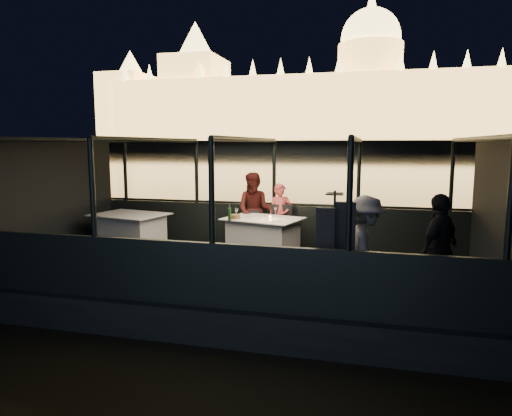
% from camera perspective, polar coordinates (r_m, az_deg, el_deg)
% --- Properties ---
extents(river_water, '(500.00, 500.00, 0.00)m').
position_cam_1_polar(river_water, '(87.76, 12.96, 5.99)').
color(river_water, black).
rests_on(river_water, ground).
extents(boat_hull, '(8.60, 4.40, 1.00)m').
position_cam_1_polar(boat_hull, '(8.42, -0.68, -10.88)').
color(boat_hull, black).
rests_on(boat_hull, river_water).
extents(boat_deck, '(8.00, 4.00, 0.04)m').
position_cam_1_polar(boat_deck, '(8.27, -0.69, -7.73)').
color(boat_deck, black).
rests_on(boat_deck, boat_hull).
extents(gunwale_port, '(8.00, 0.08, 0.90)m').
position_cam_1_polar(gunwale_port, '(10.07, 2.24, -2.16)').
color(gunwale_port, black).
rests_on(gunwale_port, boat_deck).
extents(gunwale_starboard, '(8.00, 0.08, 0.90)m').
position_cam_1_polar(gunwale_starboard, '(6.31, -5.43, -8.36)').
color(gunwale_starboard, black).
rests_on(gunwale_starboard, boat_deck).
extents(cabin_glass_port, '(8.00, 0.02, 1.40)m').
position_cam_1_polar(cabin_glass_port, '(9.93, 2.28, 4.39)').
color(cabin_glass_port, '#99B2B2').
rests_on(cabin_glass_port, gunwale_port).
extents(cabin_glass_starboard, '(8.00, 0.02, 1.40)m').
position_cam_1_polar(cabin_glass_starboard, '(6.09, -5.57, 2.09)').
color(cabin_glass_starboard, '#99B2B2').
rests_on(cabin_glass_starboard, gunwale_starboard).
extents(cabin_roof_glass, '(8.00, 4.00, 0.02)m').
position_cam_1_polar(cabin_roof_glass, '(7.96, -0.72, 8.55)').
color(cabin_roof_glass, '#99B2B2').
rests_on(cabin_roof_glass, boat_deck).
extents(end_wall_fore, '(0.02, 4.00, 2.30)m').
position_cam_1_polar(end_wall_fore, '(9.85, -23.81, 1.06)').
color(end_wall_fore, black).
rests_on(end_wall_fore, boat_deck).
extents(end_wall_aft, '(0.02, 4.00, 2.30)m').
position_cam_1_polar(end_wall_aft, '(8.01, 28.16, -0.65)').
color(end_wall_aft, black).
rests_on(end_wall_aft, boat_deck).
extents(canopy_ribs, '(8.00, 4.00, 2.30)m').
position_cam_1_polar(canopy_ribs, '(8.04, -0.70, 0.32)').
color(canopy_ribs, black).
rests_on(canopy_ribs, boat_deck).
extents(embankment, '(400.00, 140.00, 6.00)m').
position_cam_1_polar(embankment, '(217.71, 13.81, 7.28)').
color(embankment, '#423D33').
rests_on(embankment, ground).
extents(parliament_building, '(220.00, 32.00, 60.00)m').
position_cam_1_polar(parliament_building, '(184.59, 14.00, 15.92)').
color(parliament_building, '#F2D18C').
rests_on(parliament_building, embankment).
extents(dining_table_central, '(1.67, 1.39, 0.77)m').
position_cam_1_polar(dining_table_central, '(9.12, 0.89, -3.63)').
color(dining_table_central, silver).
rests_on(dining_table_central, boat_deck).
extents(dining_table_aft, '(1.65, 1.34, 0.78)m').
position_cam_1_polar(dining_table_aft, '(9.96, -15.43, -2.93)').
color(dining_table_aft, silver).
rests_on(dining_table_aft, boat_deck).
extents(chair_port_left, '(0.45, 0.45, 0.81)m').
position_cam_1_polar(chair_port_left, '(9.64, -0.87, -2.61)').
color(chair_port_left, black).
rests_on(chair_port_left, boat_deck).
extents(chair_port_right, '(0.55, 0.55, 0.95)m').
position_cam_1_polar(chair_port_right, '(9.52, 2.97, -2.75)').
color(chair_port_right, black).
rests_on(chair_port_right, boat_deck).
extents(coat_stand, '(0.49, 0.41, 1.61)m').
position_cam_1_polar(coat_stand, '(6.24, 9.70, -4.34)').
color(coat_stand, black).
rests_on(coat_stand, boat_deck).
extents(person_woman_coral, '(0.59, 0.50, 1.40)m').
position_cam_1_polar(person_woman_coral, '(9.71, 3.07, -0.75)').
color(person_woman_coral, '#D44F4D').
rests_on(person_woman_coral, boat_deck).
extents(person_man_maroon, '(0.79, 0.62, 1.62)m').
position_cam_1_polar(person_man_maroon, '(9.83, -0.18, -0.62)').
color(person_man_maroon, '#441613').
rests_on(person_man_maroon, boat_deck).
extents(passenger_stripe, '(0.75, 1.08, 1.53)m').
position_cam_1_polar(passenger_stripe, '(6.52, 13.47, -4.37)').
color(passenger_stripe, silver).
rests_on(passenger_stripe, boat_deck).
extents(passenger_dark, '(0.83, 0.98, 1.56)m').
position_cam_1_polar(passenger_dark, '(6.82, 21.95, -4.20)').
color(passenger_dark, black).
rests_on(passenger_dark, boat_deck).
extents(wine_bottle, '(0.07, 0.07, 0.29)m').
position_cam_1_polar(wine_bottle, '(8.81, -3.33, -0.56)').
color(wine_bottle, '#153C17').
rests_on(wine_bottle, dining_table_central).
extents(bread_basket, '(0.22, 0.22, 0.08)m').
position_cam_1_polar(bread_basket, '(8.99, -2.63, -1.09)').
color(bread_basket, brown).
rests_on(bread_basket, dining_table_central).
extents(amber_candle, '(0.06, 0.06, 0.07)m').
position_cam_1_polar(amber_candle, '(8.86, 1.79, -1.22)').
color(amber_candle, '#FF843F').
rests_on(amber_candle, dining_table_central).
extents(plate_near, '(0.26, 0.26, 0.01)m').
position_cam_1_polar(plate_near, '(8.72, 2.41, -1.59)').
color(plate_near, white).
rests_on(plate_near, dining_table_central).
extents(plate_far, '(0.30, 0.30, 0.01)m').
position_cam_1_polar(plate_far, '(9.09, -0.75, -1.18)').
color(plate_far, white).
rests_on(plate_far, dining_table_central).
extents(wine_glass_white, '(0.09, 0.09, 0.21)m').
position_cam_1_polar(wine_glass_white, '(8.85, -2.47, -0.88)').
color(wine_glass_white, white).
rests_on(wine_glass_white, dining_table_central).
extents(wine_glass_red, '(0.07, 0.07, 0.21)m').
position_cam_1_polar(wine_glass_red, '(9.04, 2.47, -0.69)').
color(wine_glass_red, silver).
rests_on(wine_glass_red, dining_table_central).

